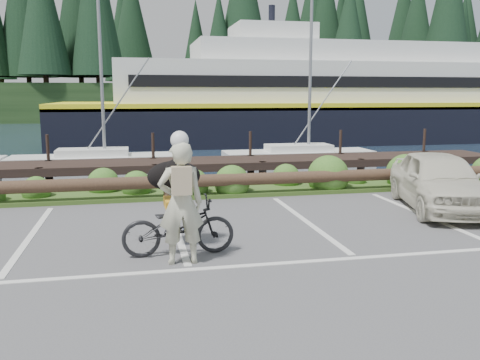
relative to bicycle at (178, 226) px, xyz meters
name	(u,v)px	position (x,y,z in m)	size (l,w,h in m)	color
ground	(186,261)	(0.08, -0.35, -0.46)	(72.00, 72.00, 0.00)	#4D4D4F
harbor_backdrop	(141,110)	(0.47, 78.12, -0.46)	(170.00, 160.00, 30.00)	#172638
vegetation_strip	(165,193)	(0.08, 4.95, -0.41)	(34.00, 1.60, 0.10)	#3D5B21
log_rail	(167,200)	(0.08, 4.25, -0.46)	(32.00, 0.30, 0.60)	#443021
bicycle	(178,226)	(0.00, 0.00, 0.00)	(0.61, 1.76, 0.93)	black
cyclist	(181,203)	(0.01, -0.41, 0.46)	(0.67, 0.44, 1.84)	beige
dog	(174,176)	(-0.01, 0.57, 0.72)	(0.88, 0.43, 0.51)	black
parked_car	(439,180)	(5.91, 2.11, 0.18)	(1.52, 3.78, 1.29)	beige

